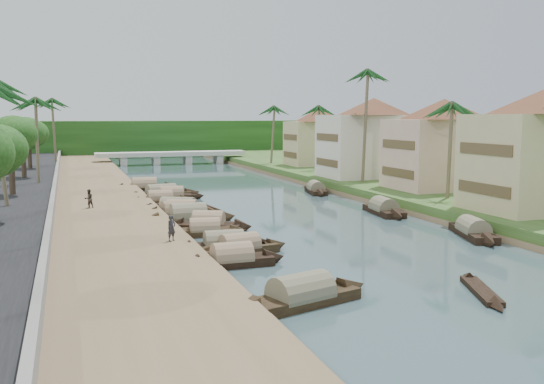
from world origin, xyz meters
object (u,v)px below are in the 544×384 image
object	(u,v)px
bridge	(172,155)
sampan_1	(232,260)
person_near	(171,228)
sampan_0	(301,297)

from	to	relation	value
bridge	sampan_1	distance (m)	80.36
sampan_1	person_near	xyz separation A→B (m)	(-2.84, 4.80, 1.25)
sampan_0	person_near	xyz separation A→B (m)	(-3.98, 13.28, 1.25)
bridge	sampan_1	world-z (taller)	bridge
bridge	person_near	size ratio (longest dim) A/B	16.17
bridge	sampan_0	size ratio (longest dim) A/B	3.20
sampan_0	person_near	bearing A→B (deg)	89.31
sampan_0	sampan_1	distance (m)	8.55
sampan_1	person_near	size ratio (longest dim) A/B	4.04
bridge	person_near	bearing A→B (deg)	-99.44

